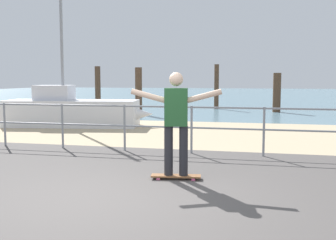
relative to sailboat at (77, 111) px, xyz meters
name	(u,v)px	position (x,y,z in m)	size (l,w,h in m)	color
ground_plane	(80,227)	(4.19, -8.68, -0.52)	(24.00, 10.00, 0.04)	#514C49
beach_strip	(196,133)	(4.19, -0.68, -0.52)	(24.00, 6.00, 0.04)	tan
sea_surface	(243,95)	(4.19, 27.32, -0.52)	(72.00, 50.00, 0.04)	slate
railing_fence	(125,121)	(3.11, -4.08, 0.17)	(12.20, 0.05, 1.05)	gray
sailboat	(77,111)	(0.00, 0.00, 0.00)	(5.06, 2.07, 5.56)	silver
skateboard	(176,176)	(4.78, -6.39, -0.46)	(0.82, 0.31, 0.08)	brown
skateboarder	(176,118)	(4.78, -6.39, 0.49)	(1.44, 0.29, 1.65)	#26262B
groyne_post_0	(98,88)	(-2.39, 7.53, 0.60)	(0.29, 0.29, 2.25)	#513826
groyne_post_1	(139,91)	(0.65, 4.95, 0.53)	(0.31, 0.31, 2.11)	#513826
groyne_post_2	(216,87)	(3.69, 8.99, 0.65)	(0.24, 0.24, 2.36)	#513826
groyne_post_3	(277,93)	(6.74, 7.50, 0.42)	(0.37, 0.37, 1.88)	#513826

